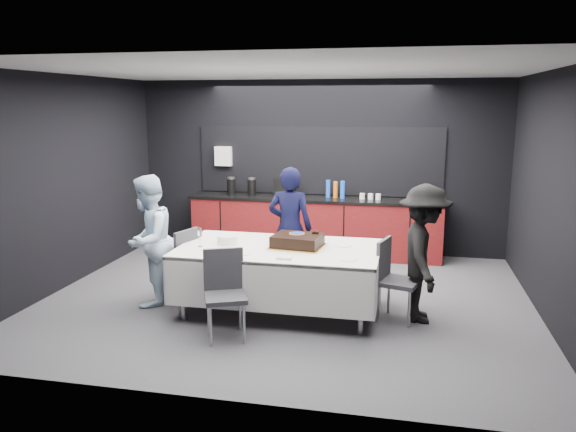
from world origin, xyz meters
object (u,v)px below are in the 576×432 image
(champagne_flute, at_px, (200,233))
(plate_stack, at_px, (227,240))
(chair_right, at_px, (393,274))
(chair_near, at_px, (225,287))
(cake_assembly, at_px, (297,241))
(person_center, at_px, (290,228))
(person_right, at_px, (424,254))
(party_table, at_px, (279,259))
(person_left, at_px, (148,241))
(chair_left, at_px, (180,260))

(champagne_flute, bearing_deg, plate_stack, 35.40)
(chair_right, distance_m, chair_near, 1.90)
(plate_stack, bearing_deg, cake_assembly, 1.94)
(person_center, relative_size, person_right, 1.04)
(party_table, height_order, person_center, person_center)
(chair_right, xyz_separation_m, person_left, (-2.91, -0.09, 0.26))
(chair_left, distance_m, chair_near, 1.22)
(person_left, bearing_deg, chair_right, 93.30)
(person_left, bearing_deg, chair_left, 112.29)
(party_table, relative_size, person_left, 1.46)
(plate_stack, xyz_separation_m, chair_right, (1.95, -0.01, -0.30))
(person_left, bearing_deg, plate_stack, 97.55)
(chair_near, bearing_deg, chair_left, 134.53)
(person_left, xyz_separation_m, person_right, (3.24, 0.14, -0.02))
(chair_left, height_order, person_center, person_center)
(party_table, relative_size, chair_left, 2.51)
(plate_stack, height_order, chair_left, chair_left)
(plate_stack, xyz_separation_m, person_left, (-0.97, -0.10, -0.04))
(chair_near, bearing_deg, plate_stack, 105.75)
(cake_assembly, height_order, chair_near, cake_assembly)
(cake_assembly, relative_size, chair_left, 0.69)
(chair_near, xyz_separation_m, person_right, (2.04, 0.88, 0.24))
(party_table, bearing_deg, chair_left, 177.70)
(person_center, bearing_deg, chair_near, 81.46)
(chair_left, height_order, person_right, person_right)
(plate_stack, bearing_deg, chair_near, -74.25)
(person_right, bearing_deg, champagne_flute, 91.11)
(chair_right, height_order, person_right, person_right)
(cake_assembly, height_order, chair_right, cake_assembly)
(party_table, relative_size, person_right, 1.49)
(person_right, bearing_deg, chair_near, 109.28)
(chair_right, relative_size, person_right, 0.59)
(champagne_flute, bearing_deg, chair_near, -51.92)
(cake_assembly, xyz_separation_m, champagne_flute, (-1.12, -0.22, 0.09))
(chair_left, relative_size, person_center, 0.57)
(plate_stack, bearing_deg, champagne_flute, -144.60)
(person_right, bearing_deg, chair_right, 94.08)
(chair_left, bearing_deg, person_right, 0.20)
(chair_left, bearing_deg, person_center, 35.40)
(person_center, height_order, person_right, person_center)
(party_table, xyz_separation_m, plate_stack, (-0.64, 0.02, 0.19))
(cake_assembly, distance_m, champagne_flute, 1.14)
(party_table, relative_size, chair_right, 2.51)
(cake_assembly, bearing_deg, person_left, -175.82)
(cake_assembly, relative_size, chair_near, 0.69)
(chair_near, height_order, person_left, person_left)
(chair_left, bearing_deg, person_left, -159.15)
(person_left, relative_size, person_right, 1.02)
(person_left, bearing_deg, cake_assembly, 95.61)
(chair_right, distance_m, person_right, 0.41)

